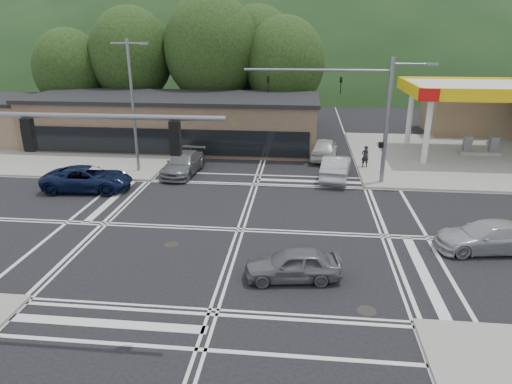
# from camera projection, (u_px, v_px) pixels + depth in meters

# --- Properties ---
(ground) EXTENTS (120.00, 120.00, 0.00)m
(ground) POSITION_uv_depth(u_px,v_px,m) (240.00, 230.00, 23.07)
(ground) COLOR black
(ground) RESTS_ON ground
(sidewalk_ne) EXTENTS (16.00, 16.00, 0.15)m
(sidewalk_ne) POSITION_uv_depth(u_px,v_px,m) (456.00, 158.00, 35.61)
(sidewalk_ne) COLOR gray
(sidewalk_ne) RESTS_ON ground
(sidewalk_nw) EXTENTS (16.00, 16.00, 0.15)m
(sidewalk_nw) POSITION_uv_depth(u_px,v_px,m) (89.00, 148.00, 38.56)
(sidewalk_nw) COLOR gray
(sidewalk_nw) RESTS_ON ground
(gas_station_canopy) EXTENTS (12.32, 8.34, 5.75)m
(gas_station_canopy) POSITION_uv_depth(u_px,v_px,m) (489.00, 92.00, 34.66)
(gas_station_canopy) COLOR silver
(gas_station_canopy) RESTS_ON ground
(convenience_store) EXTENTS (10.00, 6.00, 3.80)m
(convenience_store) POSITION_uv_depth(u_px,v_px,m) (481.00, 113.00, 43.86)
(convenience_store) COLOR #846B4F
(convenience_store) RESTS_ON ground
(commercial_row) EXTENTS (24.00, 8.00, 4.00)m
(commercial_row) POSITION_uv_depth(u_px,v_px,m) (175.00, 123.00, 39.09)
(commercial_row) COLOR brown
(commercial_row) RESTS_ON ground
(commercial_nw) EXTENTS (8.00, 7.00, 3.60)m
(commercial_nw) POSITION_uv_depth(u_px,v_px,m) (0.00, 121.00, 40.73)
(commercial_nw) COLOR #846B4F
(commercial_nw) RESTS_ON ground
(hill_north) EXTENTS (252.00, 126.00, 140.00)m
(hill_north) POSITION_uv_depth(u_px,v_px,m) (292.00, 72.00, 107.30)
(hill_north) COLOR #1C3718
(hill_north) RESTS_ON ground
(tree_n_a) EXTENTS (8.00, 8.00, 11.75)m
(tree_n_a) POSITION_uv_depth(u_px,v_px,m) (131.00, 55.00, 44.49)
(tree_n_a) COLOR #382619
(tree_n_a) RESTS_ON ground
(tree_n_b) EXTENTS (9.00, 9.00, 12.98)m
(tree_n_b) POSITION_uv_depth(u_px,v_px,m) (211.00, 49.00, 43.48)
(tree_n_b) COLOR #382619
(tree_n_b) RESTS_ON ground
(tree_n_c) EXTENTS (7.60, 7.60, 10.87)m
(tree_n_c) POSITION_uv_depth(u_px,v_px,m) (284.00, 63.00, 43.24)
(tree_n_c) COLOR #382619
(tree_n_c) RESTS_ON ground
(tree_n_d) EXTENTS (6.80, 6.80, 9.76)m
(tree_n_d) POSITION_uv_depth(u_px,v_px,m) (69.00, 69.00, 44.58)
(tree_n_d) COLOR #382619
(tree_n_d) RESTS_ON ground
(tree_n_e) EXTENTS (8.40, 8.40, 11.98)m
(tree_n_e) POSITION_uv_depth(u_px,v_px,m) (257.00, 54.00, 47.05)
(tree_n_e) COLOR #382619
(tree_n_e) RESTS_ON ground
(streetlight_nw) EXTENTS (2.50, 0.25, 9.00)m
(streetlight_nw) POSITION_uv_depth(u_px,v_px,m) (133.00, 100.00, 30.61)
(streetlight_nw) COLOR slate
(streetlight_nw) RESTS_ON ground
(signal_mast_ne) EXTENTS (11.65, 0.30, 8.00)m
(signal_mast_ne) POSITION_uv_depth(u_px,v_px,m) (368.00, 106.00, 28.35)
(signal_mast_ne) COLOR slate
(signal_mast_ne) RESTS_ON ground
(signal_mast_sw) EXTENTS (9.14, 0.28, 8.00)m
(signal_mast_sw) POSITION_uv_depth(u_px,v_px,m) (1.00, 180.00, 14.29)
(signal_mast_sw) COLOR slate
(signal_mast_sw) RESTS_ON ground
(car_blue_west) EXTENTS (5.60, 2.90, 1.51)m
(car_blue_west) POSITION_uv_depth(u_px,v_px,m) (88.00, 179.00, 28.51)
(car_blue_west) COLOR #0B1534
(car_blue_west) RESTS_ON ground
(car_grey_center) EXTENTS (4.07, 2.07, 1.33)m
(car_grey_center) POSITION_uv_depth(u_px,v_px,m) (293.00, 264.00, 18.36)
(car_grey_center) COLOR slate
(car_grey_center) RESTS_ON ground
(car_silver_east) EXTENTS (4.91, 2.51, 1.36)m
(car_silver_east) POSITION_uv_depth(u_px,v_px,m) (488.00, 237.00, 20.74)
(car_silver_east) COLOR #A7A9AE
(car_silver_east) RESTS_ON ground
(car_queue_a) EXTENTS (2.39, 5.09, 1.61)m
(car_queue_a) POSITION_uv_depth(u_px,v_px,m) (336.00, 167.00, 30.70)
(car_queue_a) COLOR #A2A6A9
(car_queue_a) RESTS_ON ground
(car_queue_b) EXTENTS (2.39, 4.96, 1.63)m
(car_queue_b) POSITION_uv_depth(u_px,v_px,m) (324.00, 148.00, 35.44)
(car_queue_b) COLOR beige
(car_queue_b) RESTS_ON ground
(car_northbound) EXTENTS (2.49, 5.19, 1.46)m
(car_northbound) POSITION_uv_depth(u_px,v_px,m) (183.00, 164.00, 31.76)
(car_northbound) COLOR slate
(car_northbound) RESTS_ON ground
(pedestrian) EXTENTS (0.64, 0.50, 1.55)m
(pedestrian) POSITION_uv_depth(u_px,v_px,m) (365.00, 156.00, 32.84)
(pedestrian) COLOR black
(pedestrian) RESTS_ON sidewalk_ne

